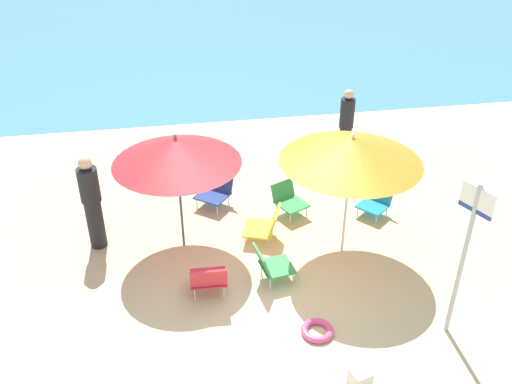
{
  "coord_description": "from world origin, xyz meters",
  "views": [
    {
      "loc": [
        -1.13,
        -6.07,
        5.59
      ],
      "look_at": [
        0.21,
        1.83,
        0.7
      ],
      "focal_mm": 39.48,
      "sensor_mm": 36.0,
      "label": 1
    }
  ],
  "objects_px": {
    "beach_chair_a": "(376,200)",
    "beach_chair_d": "(265,225)",
    "swim_ring": "(317,330)",
    "beach_chair_c": "(208,279)",
    "warning_sign": "(467,242)",
    "person_a": "(346,126)",
    "beach_bag": "(360,378)",
    "person_b": "(92,202)",
    "umbrella_orange": "(352,149)",
    "beach_chair_f": "(216,188)",
    "umbrella_red": "(176,151)",
    "beach_chair_e": "(271,264)",
    "beach_chair_b": "(288,199)"
  },
  "relations": [
    {
      "from": "beach_chair_a",
      "to": "beach_chair_d",
      "type": "height_order",
      "value": "beach_chair_d"
    },
    {
      "from": "person_a",
      "to": "person_b",
      "type": "distance_m",
      "value": 5.29
    },
    {
      "from": "beach_chair_b",
      "to": "beach_chair_f",
      "type": "height_order",
      "value": "beach_chair_f"
    },
    {
      "from": "person_b",
      "to": "umbrella_orange",
      "type": "bearing_deg",
      "value": -43.87
    },
    {
      "from": "umbrella_orange",
      "to": "beach_chair_b",
      "type": "bearing_deg",
      "value": 116.79
    },
    {
      "from": "person_a",
      "to": "warning_sign",
      "type": "distance_m",
      "value": 4.95
    },
    {
      "from": "beach_chair_c",
      "to": "beach_chair_d",
      "type": "distance_m",
      "value": 1.64
    },
    {
      "from": "warning_sign",
      "to": "swim_ring",
      "type": "xyz_separation_m",
      "value": [
        -1.75,
        0.23,
        -1.43
      ]
    },
    {
      "from": "warning_sign",
      "to": "beach_bag",
      "type": "xyz_separation_m",
      "value": [
        -1.46,
        -0.7,
        -1.35
      ]
    },
    {
      "from": "swim_ring",
      "to": "beach_bag",
      "type": "relative_size",
      "value": 1.79
    },
    {
      "from": "beach_chair_d",
      "to": "umbrella_orange",
      "type": "bearing_deg",
      "value": 176.22
    },
    {
      "from": "warning_sign",
      "to": "beach_chair_c",
      "type": "bearing_deg",
      "value": 135.6
    },
    {
      "from": "person_b",
      "to": "warning_sign",
      "type": "distance_m",
      "value": 5.56
    },
    {
      "from": "beach_chair_c",
      "to": "beach_chair_f",
      "type": "xyz_separation_m",
      "value": [
        0.38,
        2.52,
        -0.02
      ]
    },
    {
      "from": "warning_sign",
      "to": "umbrella_red",
      "type": "bearing_deg",
      "value": 120.06
    },
    {
      "from": "beach_chair_c",
      "to": "beach_bag",
      "type": "xyz_separation_m",
      "value": [
        1.65,
        -1.89,
        -0.22
      ]
    },
    {
      "from": "beach_chair_a",
      "to": "beach_chair_c",
      "type": "distance_m",
      "value": 3.59
    },
    {
      "from": "beach_chair_d",
      "to": "beach_chair_f",
      "type": "distance_m",
      "value": 1.44
    },
    {
      "from": "beach_chair_d",
      "to": "person_a",
      "type": "xyz_separation_m",
      "value": [
        2.11,
        2.46,
        0.5
      ]
    },
    {
      "from": "beach_chair_f",
      "to": "swim_ring",
      "type": "relative_size",
      "value": 1.82
    },
    {
      "from": "beach_chair_a",
      "to": "beach_chair_b",
      "type": "distance_m",
      "value": 1.56
    },
    {
      "from": "beach_chair_f",
      "to": "beach_bag",
      "type": "distance_m",
      "value": 4.59
    },
    {
      "from": "beach_chair_b",
      "to": "warning_sign",
      "type": "bearing_deg",
      "value": -0.82
    },
    {
      "from": "beach_chair_d",
      "to": "beach_chair_a",
      "type": "bearing_deg",
      "value": -147.73
    },
    {
      "from": "beach_chair_c",
      "to": "beach_chair_d",
      "type": "height_order",
      "value": "beach_chair_c"
    },
    {
      "from": "beach_chair_c",
      "to": "warning_sign",
      "type": "bearing_deg",
      "value": -108.68
    },
    {
      "from": "warning_sign",
      "to": "beach_bag",
      "type": "relative_size",
      "value": 9.32
    },
    {
      "from": "person_b",
      "to": "beach_bag",
      "type": "height_order",
      "value": "person_b"
    },
    {
      "from": "person_b",
      "to": "warning_sign",
      "type": "bearing_deg",
      "value": -61.96
    },
    {
      "from": "warning_sign",
      "to": "umbrella_orange",
      "type": "bearing_deg",
      "value": 90.99
    },
    {
      "from": "person_b",
      "to": "swim_ring",
      "type": "relative_size",
      "value": 3.72
    },
    {
      "from": "beach_chair_c",
      "to": "warning_sign",
      "type": "height_order",
      "value": "warning_sign"
    },
    {
      "from": "umbrella_red",
      "to": "umbrella_orange",
      "type": "bearing_deg",
      "value": -12.97
    },
    {
      "from": "umbrella_red",
      "to": "beach_chair_f",
      "type": "relative_size",
      "value": 2.51
    },
    {
      "from": "beach_chair_d",
      "to": "beach_bag",
      "type": "distance_m",
      "value": 3.2
    },
    {
      "from": "swim_ring",
      "to": "warning_sign",
      "type": "bearing_deg",
      "value": -7.53
    },
    {
      "from": "umbrella_red",
      "to": "beach_chair_e",
      "type": "height_order",
      "value": "umbrella_red"
    },
    {
      "from": "umbrella_orange",
      "to": "beach_chair_b",
      "type": "xyz_separation_m",
      "value": [
        -0.63,
        1.24,
        -1.56
      ]
    },
    {
      "from": "umbrella_orange",
      "to": "swim_ring",
      "type": "bearing_deg",
      "value": -116.93
    },
    {
      "from": "beach_chair_a",
      "to": "person_b",
      "type": "height_order",
      "value": "person_b"
    },
    {
      "from": "umbrella_red",
      "to": "beach_bag",
      "type": "distance_m",
      "value": 4.09
    },
    {
      "from": "beach_chair_b",
      "to": "person_a",
      "type": "distance_m",
      "value": 2.38
    },
    {
      "from": "beach_chair_f",
      "to": "person_b",
      "type": "xyz_separation_m",
      "value": [
        -2.05,
        -0.96,
        0.51
      ]
    },
    {
      "from": "beach_chair_d",
      "to": "swim_ring",
      "type": "height_order",
      "value": "beach_chair_d"
    },
    {
      "from": "umbrella_red",
      "to": "swim_ring",
      "type": "distance_m",
      "value": 3.3
    },
    {
      "from": "warning_sign",
      "to": "swim_ring",
      "type": "bearing_deg",
      "value": 149.01
    },
    {
      "from": "beach_chair_b",
      "to": "beach_chair_c",
      "type": "height_order",
      "value": "beach_chair_c"
    },
    {
      "from": "umbrella_red",
      "to": "person_b",
      "type": "xyz_separation_m",
      "value": [
        -1.38,
        0.24,
        -0.92
      ]
    },
    {
      "from": "beach_bag",
      "to": "beach_chair_a",
      "type": "bearing_deg",
      "value": 67.48
    },
    {
      "from": "beach_chair_e",
      "to": "person_b",
      "type": "xyz_separation_m",
      "value": [
        -2.62,
        1.37,
        0.5
      ]
    }
  ]
}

